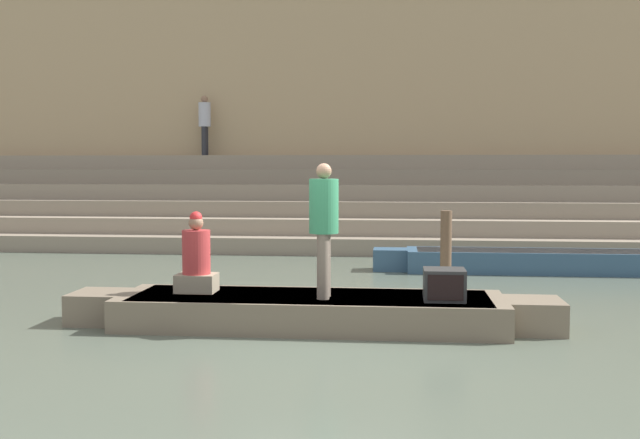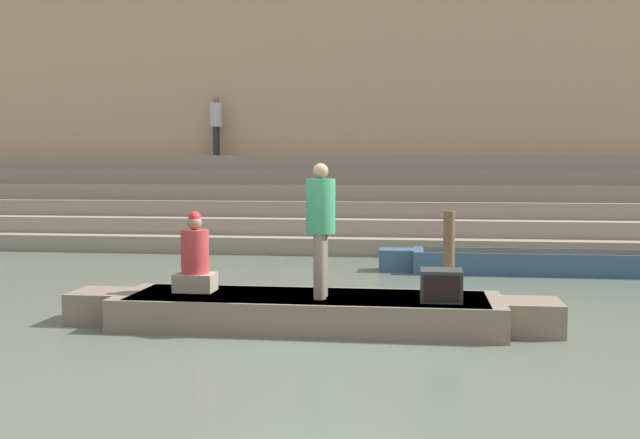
% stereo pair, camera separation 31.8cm
% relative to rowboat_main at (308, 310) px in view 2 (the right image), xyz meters
% --- Properties ---
extents(ground_plane, '(120.00, 120.00, 0.00)m').
position_rel_rowboat_main_xyz_m(ground_plane, '(0.22, -0.14, -0.22)').
color(ground_plane, '#566051').
extents(ghat_steps, '(36.00, 4.06, 2.38)m').
position_rel_rowboat_main_xyz_m(ghat_steps, '(0.22, 10.16, 0.64)').
color(ghat_steps, gray).
rests_on(ghat_steps, ground).
extents(back_wall, '(34.20, 1.28, 8.75)m').
position_rel_rowboat_main_xyz_m(back_wall, '(0.22, 12.22, 4.13)').
color(back_wall, tan).
rests_on(back_wall, ground).
extents(rowboat_main, '(6.36, 1.52, 0.41)m').
position_rel_rowboat_main_xyz_m(rowboat_main, '(0.00, 0.00, 0.00)').
color(rowboat_main, '#756651').
rests_on(rowboat_main, ground).
extents(person_standing, '(0.37, 0.37, 1.71)m').
position_rel_rowboat_main_xyz_m(person_standing, '(0.19, -0.14, 1.17)').
color(person_standing, '#756656').
rests_on(person_standing, rowboat_main).
extents(person_rowing, '(0.52, 0.41, 1.07)m').
position_rel_rowboat_main_xyz_m(person_rowing, '(-1.54, 0.13, 0.61)').
color(person_rowing, gray).
rests_on(person_rowing, rowboat_main).
extents(tv_set, '(0.51, 0.49, 0.39)m').
position_rel_rowboat_main_xyz_m(tv_set, '(1.70, -0.17, 0.39)').
color(tv_set, '#2D2D2D').
rests_on(tv_set, rowboat_main).
extents(moored_boat_shore, '(6.15, 1.07, 0.43)m').
position_rel_rowboat_main_xyz_m(moored_boat_shore, '(3.72, 5.40, 0.01)').
color(moored_boat_shore, '#33516B').
rests_on(moored_boat_shore, ground).
extents(mooring_post, '(0.18, 0.18, 1.36)m').
position_rel_rowboat_main_xyz_m(mooring_post, '(1.90, 2.73, 0.46)').
color(mooring_post, brown).
rests_on(mooring_post, ground).
extents(person_on_steps, '(0.34, 0.34, 1.68)m').
position_rel_rowboat_main_xyz_m(person_on_steps, '(-4.31, 11.29, 3.12)').
color(person_on_steps, '#28282D').
rests_on(person_on_steps, ghat_steps).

